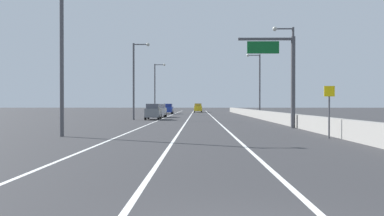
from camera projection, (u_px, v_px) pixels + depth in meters
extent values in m
plane|color=#2D2D30|center=(202.00, 116.00, 69.41)|extent=(320.00, 320.00, 0.00)
cube|color=silver|center=(165.00, 117.00, 60.49)|extent=(0.16, 130.00, 0.00)
cube|color=silver|center=(189.00, 117.00, 60.44)|extent=(0.16, 130.00, 0.00)
cube|color=silver|center=(213.00, 117.00, 60.39)|extent=(0.16, 130.00, 0.00)
cube|color=gray|center=(274.00, 117.00, 45.29)|extent=(0.60, 120.00, 1.10)
cylinder|color=#47474C|center=(293.00, 82.00, 33.70)|extent=(0.36, 0.36, 7.50)
cube|color=#47474C|center=(266.00, 39.00, 33.70)|extent=(4.50, 0.20, 0.20)
cube|color=#0C5923|center=(263.00, 47.00, 33.59)|extent=(2.60, 0.10, 1.00)
cylinder|color=#4C4C51|center=(329.00, 117.00, 23.47)|extent=(0.10, 0.10, 2.40)
cube|color=yellow|center=(329.00, 91.00, 23.42)|extent=(0.60, 0.04, 0.60)
cylinder|color=#4C4C51|center=(293.00, 76.00, 40.48)|extent=(0.24, 0.24, 9.53)
cube|color=#4C4C51|center=(284.00, 29.00, 40.45)|extent=(1.80, 0.12, 0.12)
sphere|color=beige|center=(275.00, 29.00, 40.47)|extent=(0.44, 0.44, 0.44)
cylinder|color=#4C4C51|center=(260.00, 86.00, 62.42)|extent=(0.24, 0.24, 9.53)
cube|color=#4C4C51|center=(254.00, 55.00, 62.39)|extent=(1.80, 0.12, 0.12)
sphere|color=beige|center=(248.00, 55.00, 62.40)|extent=(0.44, 0.44, 0.44)
cylinder|color=#4C4C51|center=(62.00, 58.00, 24.82)|extent=(0.24, 0.24, 9.53)
cylinder|color=#4C4C51|center=(134.00, 82.00, 51.13)|extent=(0.24, 0.24, 9.53)
cube|color=#4C4C51|center=(141.00, 44.00, 51.08)|extent=(1.80, 0.12, 0.12)
sphere|color=beige|center=(148.00, 44.00, 51.06)|extent=(0.44, 0.44, 0.44)
cylinder|color=#4C4C51|center=(155.00, 89.00, 77.46)|extent=(0.24, 0.24, 9.53)
cube|color=#4C4C51|center=(160.00, 65.00, 77.40)|extent=(1.80, 0.12, 0.12)
sphere|color=beige|center=(164.00, 65.00, 77.39)|extent=(0.44, 0.44, 0.44)
cube|color=gold|center=(198.00, 108.00, 97.89)|extent=(1.91, 4.13, 1.18)
cube|color=olive|center=(198.00, 105.00, 97.48)|extent=(1.64, 1.87, 0.60)
cylinder|color=black|center=(194.00, 111.00, 99.49)|extent=(0.23, 0.68, 0.68)
cylinder|color=black|center=(201.00, 111.00, 99.50)|extent=(0.23, 0.68, 0.68)
cylinder|color=black|center=(195.00, 111.00, 96.30)|extent=(0.23, 0.68, 0.68)
cylinder|color=black|center=(202.00, 111.00, 96.31)|extent=(0.23, 0.68, 0.68)
cube|color=#1E389E|center=(168.00, 109.00, 83.12)|extent=(1.78, 4.69, 1.11)
cube|color=navy|center=(168.00, 105.00, 82.65)|extent=(1.56, 2.11, 0.60)
cylinder|color=black|center=(165.00, 112.00, 85.03)|extent=(0.22, 0.68, 0.68)
cylinder|color=black|center=(173.00, 112.00, 85.00)|extent=(0.22, 0.68, 0.68)
cylinder|color=black|center=(163.00, 112.00, 81.25)|extent=(0.22, 0.68, 0.68)
cylinder|color=black|center=(172.00, 112.00, 81.22)|extent=(0.22, 0.68, 0.68)
cube|color=#B7B7BC|center=(160.00, 111.00, 61.62)|extent=(1.79, 4.28, 1.05)
cube|color=gray|center=(160.00, 106.00, 61.18)|extent=(1.56, 1.93, 0.60)
cylinder|color=black|center=(156.00, 115.00, 63.31)|extent=(0.23, 0.68, 0.68)
cylinder|color=black|center=(166.00, 115.00, 63.30)|extent=(0.23, 0.68, 0.68)
cylinder|color=black|center=(153.00, 115.00, 59.95)|extent=(0.23, 0.68, 0.68)
cylinder|color=black|center=(164.00, 115.00, 59.94)|extent=(0.23, 0.68, 0.68)
cube|color=slate|center=(153.00, 113.00, 52.00)|extent=(1.79, 4.24, 1.07)
cube|color=#4D505A|center=(153.00, 106.00, 51.57)|extent=(1.56, 1.92, 0.60)
cylinder|color=black|center=(148.00, 117.00, 53.67)|extent=(0.23, 0.68, 0.68)
cylinder|color=black|center=(161.00, 117.00, 53.66)|extent=(0.23, 0.68, 0.68)
cylinder|color=black|center=(145.00, 117.00, 50.34)|extent=(0.23, 0.68, 0.68)
cylinder|color=black|center=(158.00, 117.00, 50.33)|extent=(0.23, 0.68, 0.68)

